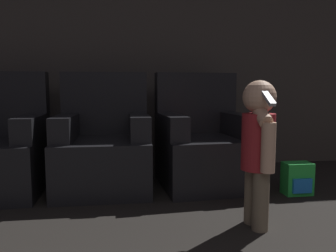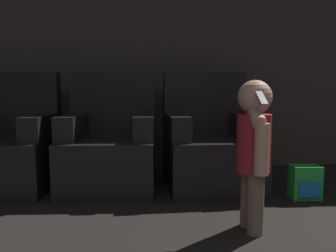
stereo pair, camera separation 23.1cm
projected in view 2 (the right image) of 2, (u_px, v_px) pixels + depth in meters
wall_back at (163, 48)px, 3.53m from camera, size 8.40×0.05×2.60m
armchair_left at (8, 148)px, 2.84m from camera, size 0.79×0.81×1.01m
armchair_middle at (110, 147)px, 2.87m from camera, size 0.77×0.79×1.01m
armchair_right at (210, 146)px, 2.91m from camera, size 0.82×0.84×1.01m
person_toddler at (254, 143)px, 1.92m from camera, size 0.20×0.35×0.90m
toy_backpack at (305, 182)px, 2.55m from camera, size 0.22×0.16×0.26m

